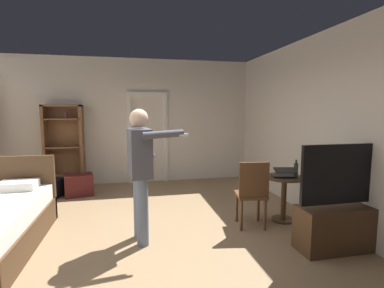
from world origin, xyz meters
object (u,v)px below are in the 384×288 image
(side_table, at_px, (284,191))
(person_blue_shirt, at_px, (141,165))
(suitcase_dark, at_px, (79,185))
(wooden_chair, at_px, (252,191))
(bookshelf, at_px, (64,143))
(tv_flatscreen, at_px, (344,218))
(bottle_on_table, at_px, (296,170))
(laptop, at_px, (284,174))
(suitcase_small, at_px, (51,187))

(side_table, height_order, person_blue_shirt, person_blue_shirt)
(side_table, relative_size, suitcase_dark, 1.31)
(wooden_chair, bearing_deg, side_table, 14.53)
(bookshelf, bearing_deg, wooden_chair, -43.06)
(bookshelf, xyz_separation_m, tv_flatscreen, (3.97, -3.75, -0.60))
(bottle_on_table, bearing_deg, bookshelf, 143.64)
(bookshelf, height_order, side_table, bookshelf)
(person_blue_shirt, bearing_deg, tv_flatscreen, -16.89)
(laptop, height_order, person_blue_shirt, person_blue_shirt)
(tv_flatscreen, distance_m, person_blue_shirt, 2.61)
(tv_flatscreen, xyz_separation_m, person_blue_shirt, (-2.43, 0.74, 0.62))
(side_table, height_order, bottle_on_table, bottle_on_table)
(side_table, height_order, suitcase_small, side_table)
(laptop, height_order, bottle_on_table, bottle_on_table)
(tv_flatscreen, height_order, bottle_on_table, tv_flatscreen)
(bottle_on_table, height_order, wooden_chair, wooden_chair)
(laptop, distance_m, wooden_chair, 0.61)
(tv_flatscreen, distance_m, suitcase_small, 5.18)
(laptop, height_order, suitcase_small, laptop)
(side_table, xyz_separation_m, bottle_on_table, (0.14, -0.08, 0.35))
(suitcase_small, bearing_deg, bottle_on_table, -11.73)
(wooden_chair, distance_m, suitcase_small, 4.02)
(tv_flatscreen, distance_m, bottle_on_table, 1.01)
(bookshelf, distance_m, wooden_chair, 4.29)
(bookshelf, height_order, tv_flatscreen, bookshelf)
(bookshelf, height_order, wooden_chair, bookshelf)
(laptop, distance_m, bottle_on_table, 0.19)
(tv_flatscreen, xyz_separation_m, suitcase_small, (-4.13, 3.11, -0.21))
(side_table, xyz_separation_m, person_blue_shirt, (-2.18, -0.25, 0.54))
(side_table, bearing_deg, bottle_on_table, -29.74)
(laptop, xyz_separation_m, person_blue_shirt, (-2.14, -0.21, 0.26))
(wooden_chair, xyz_separation_m, suitcase_dark, (-2.74, 2.22, -0.33))
(bookshelf, xyz_separation_m, side_table, (3.72, -2.76, -0.52))
(side_table, distance_m, wooden_chair, 0.62)
(bookshelf, relative_size, bottle_on_table, 6.83)
(side_table, xyz_separation_m, suitcase_small, (-3.88, 2.13, -0.29))
(side_table, bearing_deg, bookshelf, 143.41)
(bookshelf, distance_m, suitcase_small, 1.04)
(tv_flatscreen, distance_m, suitcase_dark, 4.71)
(wooden_chair, relative_size, suitcase_small, 2.17)
(tv_flatscreen, relative_size, laptop, 3.33)
(tv_flatscreen, bearing_deg, bottle_on_table, 97.12)
(person_blue_shirt, bearing_deg, suitcase_dark, 116.65)
(suitcase_dark, bearing_deg, bookshelf, 106.11)
(bookshelf, xyz_separation_m, laptop, (3.68, -2.80, -0.23))
(bottle_on_table, distance_m, suitcase_small, 4.63)
(laptop, bearing_deg, wooden_chair, -168.56)
(bottle_on_table, xyz_separation_m, person_blue_shirt, (-2.32, -0.17, 0.20))
(wooden_chair, bearing_deg, bookshelf, 136.94)
(wooden_chair, bearing_deg, bottle_on_table, 5.80)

